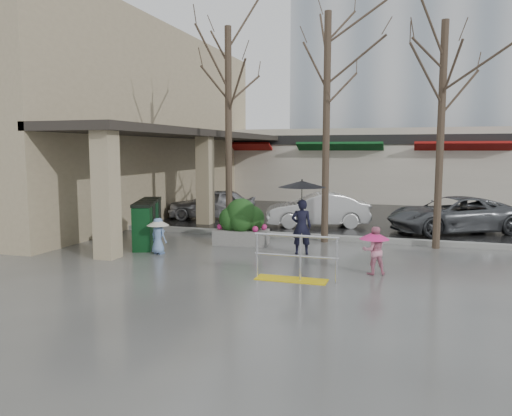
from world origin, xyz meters
The scene contains 21 objects.
ground centered at (0.00, 0.00, 0.00)m, with size 120.00×120.00×0.00m, color #51514F.
street_asphalt centered at (0.00, 22.00, 0.01)m, with size 120.00×36.00×0.01m, color black.
curb centered at (0.00, 4.00, 0.07)m, with size 120.00×0.30×0.15m, color gray.
near_building centered at (-9.00, 8.00, 4.00)m, with size 6.00×18.00×8.00m, color tan.
canopy_slab centered at (-4.80, 8.00, 3.62)m, with size 2.80×18.00×0.25m, color #2D2823.
pillar_front centered at (-3.90, -0.50, 1.75)m, with size 0.55×0.55×3.50m, color tan.
pillar_back centered at (-3.90, 6.00, 1.75)m, with size 0.55×0.55×3.50m, color tan.
storefront_row centered at (2.00, 17.97, 2.01)m, with size 34.00×6.74×4.00m.
office_tower centered at (4.00, 30.00, 12.50)m, with size 18.00×12.00×25.00m, color #8C99A8.
handrail centered at (1.36, -1.20, 0.38)m, with size 1.90×0.50×1.03m.
tree_west centered at (-2.00, 3.60, 5.08)m, with size 3.20×3.20×6.80m.
tree_midwest centered at (1.20, 3.60, 5.23)m, with size 3.20×3.20×7.00m.
tree_mideast centered at (4.50, 3.60, 4.86)m, with size 3.20×3.20×6.50m.
woman centered at (0.91, 1.57, 1.36)m, with size 1.31×1.31×2.08m.
child_pink centered at (3.00, -0.11, 0.65)m, with size 0.69×0.69×1.12m.
child_blue centered at (-2.89, 0.40, 0.62)m, with size 0.63×0.63×1.02m.
planter centered at (-1.15, 2.44, 0.67)m, with size 1.68×0.99×1.41m.
news_boxes centered at (-3.86, 1.51, 0.68)m, with size 1.38×2.46×1.36m.
car_a centered at (-4.20, 7.42, 0.63)m, with size 1.49×3.70×1.26m, color #ABABB0.
car_b centered at (0.38, 6.63, 0.63)m, with size 1.33×3.82×1.26m, color silver.
car_c centered at (5.15, 6.73, 0.63)m, with size 2.09×4.53×1.26m, color #53565A.
Camera 1 is at (3.85, -11.76, 2.89)m, focal length 35.00 mm.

